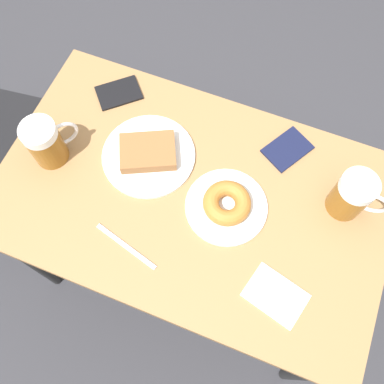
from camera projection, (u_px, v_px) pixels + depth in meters
ground_plane at (192, 260)px, 1.79m from camera, size 8.00×8.00×0.00m
table at (192, 204)px, 1.20m from camera, size 0.64×1.05×0.71m
plate_with_cake at (148, 154)px, 1.17m from camera, size 0.26×0.26×0.04m
plate_with_donut at (226, 205)px, 1.10m from camera, size 0.22×0.22×0.05m
beer_mug_left at (353, 195)px, 1.06m from camera, size 0.09×0.14×0.14m
beer_mug_center at (46, 142)px, 1.12m from camera, size 0.13×0.11×0.14m
napkin_folded at (276, 295)px, 1.03m from camera, size 0.13×0.16×0.00m
fork at (126, 246)px, 1.08m from camera, size 0.06×0.19×0.00m
passport_near_edge at (119, 93)px, 1.26m from camera, size 0.15×0.15×0.01m
passport_far_edge at (287, 149)px, 1.19m from camera, size 0.15×0.14×0.01m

